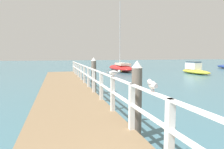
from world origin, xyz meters
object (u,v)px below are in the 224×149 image
object	(u,v)px
dock_piling_far	(94,76)
dock_piling_near	(137,99)
boat_6	(195,70)
seagull_foreground	(152,84)
boat_0	(121,68)
seagull_background	(114,72)

from	to	relation	value
dock_piling_far	dock_piling_near	bearing A→B (deg)	-90.00
dock_piling_near	boat_6	world-z (taller)	dock_piling_near
dock_piling_far	seagull_foreground	bearing A→B (deg)	-92.80
boat_0	boat_6	distance (m)	9.58
seagull_background	boat_6	bearing A→B (deg)	140.25
boat_6	seagull_foreground	bearing A→B (deg)	-129.86
seagull_foreground	seagull_background	world-z (taller)	same
dock_piling_far	boat_0	world-z (taller)	boat_0
dock_piling_far	boat_6	distance (m)	16.51
dock_piling_near	seagull_background	world-z (taller)	dock_piling_near
boat_0	seagull_foreground	bearing A→B (deg)	-106.39
seagull_background	boat_0	world-z (taller)	boat_0
seagull_foreground	boat_0	world-z (taller)	boat_0
seagull_foreground	seagull_background	xyz separation A→B (m)	(0.01, 2.49, 0.00)
dock_piling_near	boat_6	distance (m)	20.44
boat_0	boat_6	xyz separation A→B (m)	(7.39, -6.09, -0.01)
dock_piling_far	boat_6	world-z (taller)	dock_piling_far
seagull_foreground	boat_0	distance (m)	23.60
dock_piling_near	boat_6	size ratio (longest dim) A/B	0.46
dock_piling_near	seagull_foreground	size ratio (longest dim) A/B	4.49
boat_6	seagull_background	bearing A→B (deg)	-134.56
dock_piling_far	seagull_background	distance (m)	5.31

